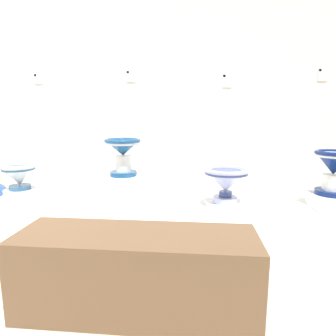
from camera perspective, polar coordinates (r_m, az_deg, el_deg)
name	(u,v)px	position (r m, az deg, el deg)	size (l,w,h in m)	color
ground_plane	(155,313)	(1.58, -2.65, -27.08)	(6.40, 5.31, 0.02)	beige
wall_back	(178,65)	(3.18, 2.10, 19.88)	(4.60, 0.06, 2.98)	white
display_platform	(174,211)	(2.77, 1.30, -8.68)	(3.94, 0.93, 0.11)	white
plinth_block_squat_floral	(21,199)	(3.14, -27.34, -5.55)	(0.29, 0.31, 0.10)	white
antique_toilet_squat_floral	(19,177)	(3.09, -27.67, -1.56)	(0.32, 0.32, 0.30)	silver
plinth_block_broad_patterned	(124,190)	(2.82, -8.83, -4.31)	(0.33, 0.36, 0.28)	white
antique_toilet_broad_patterned	(123,151)	(2.75, -9.04, 3.46)	(0.34, 0.34, 0.36)	navy
plinth_block_slender_white	(225,205)	(2.75, 11.36, -7.28)	(0.35, 0.31, 0.04)	white
antique_toilet_slender_white	(226,180)	(2.69, 11.53, -2.31)	(0.41, 0.41, 0.33)	#A7B1DD
plinth_block_tall_cobalt	(330,201)	(3.06, 29.76, -5.83)	(0.32, 0.31, 0.13)	white
antique_toilet_tall_cobalt	(334,167)	(3.00, 30.30, 0.24)	(0.34, 0.34, 0.41)	navy
info_placard_first	(38,78)	(3.56, -24.54, 16.04)	(0.11, 0.01, 0.11)	white
info_placard_second	(131,76)	(3.20, -7.45, 17.87)	(0.10, 0.01, 0.12)	white
info_placard_third	(227,80)	(3.14, 11.77, 16.90)	(0.10, 0.01, 0.14)	white
info_placard_fourth	(323,74)	(3.37, 28.65, 16.21)	(0.10, 0.01, 0.13)	white
museum_bench	(137,272)	(1.48, -6.27, -20.08)	(1.15, 0.36, 0.40)	brown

